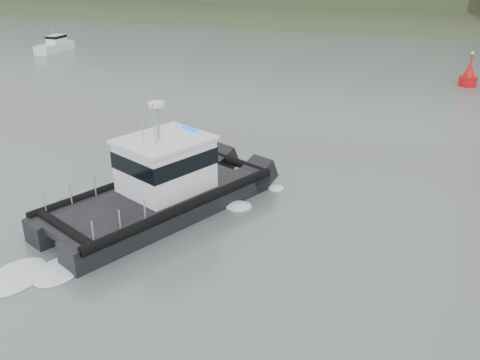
{
  "coord_description": "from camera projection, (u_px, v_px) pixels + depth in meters",
  "views": [
    {
      "loc": [
        7.33,
        -15.84,
        12.77
      ],
      "look_at": [
        -0.71,
        6.44,
        2.4
      ],
      "focal_mm": 40.0,
      "sensor_mm": 36.0,
      "label": 1
    }
  ],
  "objects": [
    {
      "name": "patrol_boat",
      "position": [
        161.0,
        185.0,
        27.49
      ],
      "size": [
        9.16,
        13.3,
        6.08
      ],
      "rotation": [
        0.0,
        0.0,
        -0.41
      ],
      "color": "black",
      "rests_on": "ground"
    },
    {
      "name": "ground",
      "position": [
        202.0,
        300.0,
        21.05
      ],
      "size": [
        400.0,
        400.0,
        0.0
      ],
      "primitive_type": "plane",
      "color": "#52625C",
      "rests_on": "ground"
    },
    {
      "name": "motorboat",
      "position": [
        55.0,
        45.0,
        70.47
      ],
      "size": [
        2.03,
        5.97,
        3.28
      ],
      "rotation": [
        0.0,
        0.0,
        -0.01
      ],
      "color": "silver",
      "rests_on": "ground"
    },
    {
      "name": "nav_buoy",
      "position": [
        469.0,
        77.0,
        52.92
      ],
      "size": [
        1.74,
        1.74,
        3.62
      ],
      "color": "#BA0C0E",
      "rests_on": "ground"
    }
  ]
}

